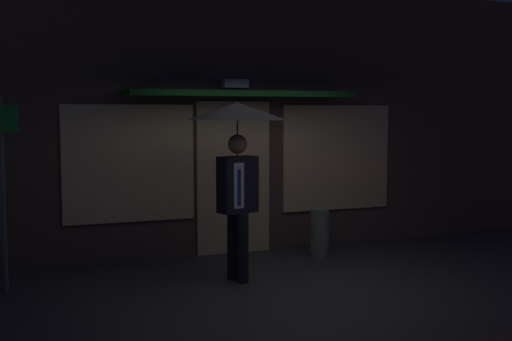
# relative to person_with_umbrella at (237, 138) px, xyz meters

# --- Properties ---
(ground_plane) EXTENTS (18.00, 18.00, 0.00)m
(ground_plane) POSITION_rel_person_with_umbrella_xyz_m (0.48, -0.66, -1.74)
(ground_plane) COLOR #38353A
(building_facade) EXTENTS (10.84, 1.00, 3.89)m
(building_facade) POSITION_rel_person_with_umbrella_xyz_m (0.48, 1.67, 0.19)
(building_facade) COLOR brown
(building_facade) RESTS_ON ground
(person_with_umbrella) EXTENTS (1.19, 1.19, 2.16)m
(person_with_umbrella) POSITION_rel_person_with_umbrella_xyz_m (0.00, 0.00, 0.00)
(person_with_umbrella) COLOR black
(person_with_umbrella) RESTS_ON ground
(street_sign_post) EXTENTS (0.40, 0.07, 2.23)m
(street_sign_post) POSITION_rel_person_with_umbrella_xyz_m (-2.64, 0.49, -0.47)
(street_sign_post) COLOR #595B60
(street_sign_post) RESTS_ON ground
(sidewalk_bollard) EXTENTS (0.27, 0.27, 0.70)m
(sidewalk_bollard) POSITION_rel_person_with_umbrella_xyz_m (1.50, 0.76, -1.39)
(sidewalk_bollard) COLOR slate
(sidewalk_bollard) RESTS_ON ground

